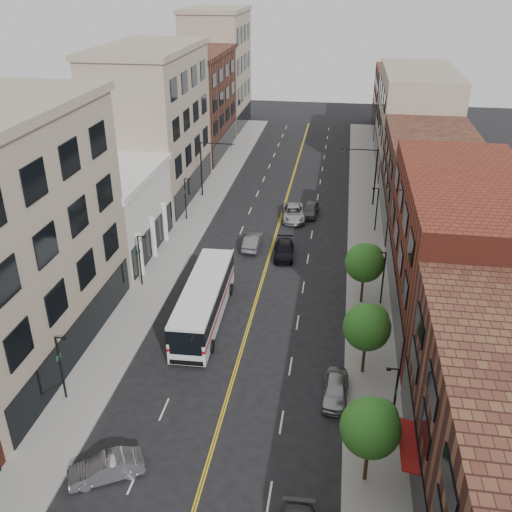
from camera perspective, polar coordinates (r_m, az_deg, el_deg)
The scene contains 29 objects.
sidewalk_left at distance 63.70m, azimuth -7.25°, elevation 1.88°, with size 4.00×110.00×0.15m, color gray.
sidewalk_right at distance 61.56m, azimuth 10.99°, elevation 0.66°, with size 4.00×110.00×0.15m, color gray.
bldg_l_tanoffice at distance 44.62m, azimuth -24.23°, elevation 0.98°, with size 10.00×22.00×18.00m, color gray.
bldg_l_white at distance 61.00m, azimuth -14.82°, elevation 4.04°, with size 10.00×14.00×8.00m, color silver.
bldg_l_far_a at distance 74.55m, azimuth -10.27°, elevation 12.64°, with size 10.00×20.00×18.00m, color gray.
bldg_l_far_b at distance 93.55m, azimuth -6.29°, elevation 14.77°, with size 10.00×20.00×15.00m, color #512A20.
bldg_l_far_c at distance 110.32m, azimuth -3.91°, elevation 18.00°, with size 10.00×16.00×20.00m, color gray.
bldg_r_mid at distance 50.07m, azimuth 19.81°, elevation 0.73°, with size 10.00×22.00×12.00m, color maroon.
bldg_r_far_a at distance 69.69m, azimuth 16.98°, elevation 7.48°, with size 10.00×20.00×10.00m, color #512A20.
bldg_r_far_b at distance 89.25m, azimuth 15.60°, elevation 13.07°, with size 10.00×22.00×14.00m, color gray.
bldg_r_far_c at distance 109.02m, azimuth 14.52°, elevation 14.74°, with size 10.00×18.00×11.00m, color #512A20.
tree_r_1 at distance 33.38m, azimuth 11.53°, elevation -16.30°, with size 3.40×3.40×5.59m.
tree_r_2 at distance 41.29m, azimuth 11.15°, elevation -6.85°, with size 3.40×3.40×5.59m.
tree_r_3 at distance 49.95m, azimuth 10.91°, elevation -0.55°, with size 3.40×3.40×5.59m.
lamp_l_1 at distance 40.99m, azimuth -18.95°, elevation -10.20°, with size 0.81×0.55×5.05m.
lamp_l_2 at distance 53.35m, azimuth -11.52°, elevation -0.16°, with size 0.81×0.55×5.05m.
lamp_l_3 at distance 67.27m, azimuth -7.05°, elevation 5.94°, with size 0.81×0.55×5.05m.
lamp_r_1 at distance 37.23m, azimuth 13.66°, elevation -13.61°, with size 0.81×0.55×5.05m.
lamp_r_2 at distance 50.53m, azimuth 12.57°, elevation -1.88°, with size 0.81×0.55×5.05m.
lamp_r_3 at distance 65.05m, azimuth 11.96°, elevation 4.81°, with size 0.81×0.55×5.05m.
signal_mast_left at distance 73.87m, azimuth -4.97°, elevation 9.32°, with size 4.49×0.18×7.20m.
signal_mast_right at distance 71.98m, azimuth 11.32°, elevation 8.43°, with size 4.49×0.18×7.20m.
city_bus at distance 47.86m, azimuth -5.22°, elevation -4.35°, with size 3.53×13.46×3.44m.
car_angle_b at distance 36.38m, azimuth -14.78°, elevation -19.80°, with size 1.52×4.36×1.44m, color #919398.
car_parked_far at distance 40.67m, azimuth 7.96°, elevation -13.11°, with size 1.73×4.30×1.46m, color #929599.
car_lane_behind at distance 60.62m, azimuth -0.34°, elevation 1.47°, with size 1.59×4.57×1.51m, color #4E4F53.
car_lane_a at distance 58.86m, azimuth 2.82°, elevation 0.57°, with size 1.98×4.88×1.42m, color black.
car_lane_b at distance 67.95m, azimuth 3.76°, elevation 4.32°, with size 2.61×5.66×1.57m, color #A7A9AF.
car_lane_c at distance 69.19m, azimuth 5.45°, elevation 4.65°, with size 1.78×4.43×1.51m, color #46474B.
Camera 1 is at (6.70, -20.46, 26.60)m, focal length 40.00 mm.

